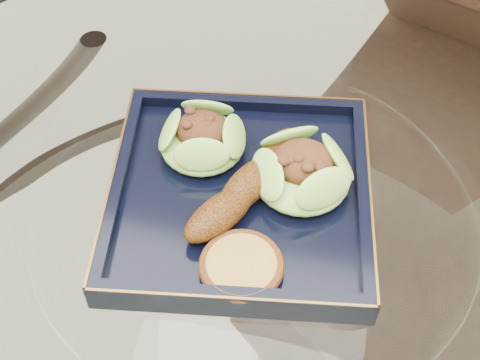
# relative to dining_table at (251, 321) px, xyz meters

# --- Properties ---
(dining_table) EXTENTS (1.13, 1.13, 0.77)m
(dining_table) POSITION_rel_dining_table_xyz_m (0.00, 0.00, 0.00)
(dining_table) COLOR white
(dining_table) RESTS_ON ground
(dining_chair) EXTENTS (0.48, 0.48, 0.87)m
(dining_chair) POSITION_rel_dining_table_xyz_m (0.21, 0.36, -0.11)
(dining_chair) COLOR black
(dining_chair) RESTS_ON ground
(navy_plate) EXTENTS (0.31, 0.31, 0.02)m
(navy_plate) POSITION_rel_dining_table_xyz_m (-0.02, 0.05, 0.17)
(navy_plate) COLOR black
(navy_plate) RESTS_ON dining_table
(lettuce_wrap_left) EXTENTS (0.11, 0.11, 0.03)m
(lettuce_wrap_left) POSITION_rel_dining_table_xyz_m (-0.08, 0.10, 0.20)
(lettuce_wrap_left) COLOR #5F972B
(lettuce_wrap_left) RESTS_ON navy_plate
(lettuce_wrap_right) EXTENTS (0.12, 0.12, 0.04)m
(lettuce_wrap_right) POSITION_rel_dining_table_xyz_m (0.04, 0.07, 0.20)
(lettuce_wrap_right) COLOR #6DA22F
(lettuce_wrap_right) RESTS_ON navy_plate
(roasted_plantain) EXTENTS (0.11, 0.18, 0.03)m
(roasted_plantain) POSITION_rel_dining_table_xyz_m (-0.02, 0.05, 0.20)
(roasted_plantain) COLOR #5C2E09
(roasted_plantain) RESTS_ON navy_plate
(crumb_patty) EXTENTS (0.08, 0.08, 0.01)m
(crumb_patty) POSITION_rel_dining_table_xyz_m (-0.00, -0.04, 0.19)
(crumb_patty) COLOR #A47336
(crumb_patty) RESTS_ON navy_plate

